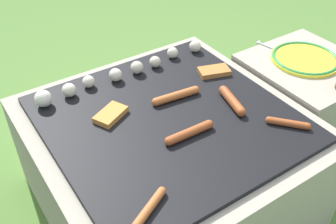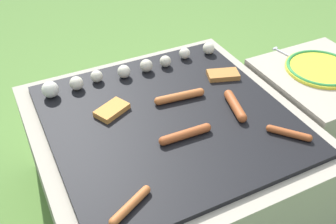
{
  "view_description": "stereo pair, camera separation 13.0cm",
  "coord_description": "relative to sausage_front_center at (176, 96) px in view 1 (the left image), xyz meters",
  "views": [
    {
      "loc": [
        -0.57,
        -0.85,
        1.27
      ],
      "look_at": [
        0.0,
        0.0,
        0.46
      ],
      "focal_mm": 42.0,
      "sensor_mm": 36.0,
      "label": 1
    },
    {
      "loc": [
        -0.45,
        -0.91,
        1.27
      ],
      "look_at": [
        0.0,
        0.0,
        0.46
      ],
      "focal_mm": 42.0,
      "sensor_mm": 36.0,
      "label": 2
    }
  ],
  "objects": [
    {
      "name": "grill",
      "position": [
        -0.08,
        -0.07,
        -0.24
      ],
      "size": [
        0.88,
        0.88,
        0.44
      ],
      "color": "#A89E8C",
      "rests_on": "ground_plane"
    },
    {
      "name": "plate_colorful",
      "position": [
        0.59,
        -0.07,
        -0.01
      ],
      "size": [
        0.27,
        0.27,
        0.02
      ],
      "color": "yellow",
      "rests_on": "side_ledge"
    },
    {
      "name": "sausage_back_center",
      "position": [
        0.14,
        -0.13,
        0.0
      ],
      "size": [
        0.06,
        0.16,
        0.03
      ],
      "color": "#A34C23",
      "rests_on": "grill"
    },
    {
      "name": "fork_utensil",
      "position": [
        0.54,
        0.07,
        -0.01
      ],
      "size": [
        0.04,
        0.17,
        0.01
      ],
      "color": "silver",
      "rests_on": "side_ledge"
    },
    {
      "name": "sausage_back_right",
      "position": [
        0.22,
        -0.32,
        -0.0
      ],
      "size": [
        0.1,
        0.11,
        0.02
      ],
      "color": "#A34C23",
      "rests_on": "grill"
    },
    {
      "name": "bread_slice_center",
      "position": [
        -0.24,
        0.04,
        -0.0
      ],
      "size": [
        0.13,
        0.11,
        0.02
      ],
      "color": "#D18438",
      "rests_on": "grill"
    },
    {
      "name": "sausage_front_left",
      "position": [
        -0.33,
        -0.36,
        -0.0
      ],
      "size": [
        0.14,
        0.08,
        0.02
      ],
      "color": "#B7602D",
      "rests_on": "grill"
    },
    {
      "name": "sausage_front_right",
      "position": [
        -0.08,
        -0.18,
        -0.0
      ],
      "size": [
        0.18,
        0.03,
        0.03
      ],
      "color": "#A34C23",
      "rests_on": "grill"
    },
    {
      "name": "mushroom_row",
      "position": [
        -0.12,
        0.23,
        0.01
      ],
      "size": [
        0.71,
        0.08,
        0.06
      ],
      "color": "silver",
      "rests_on": "grill"
    },
    {
      "name": "bread_slice_right",
      "position": [
        0.22,
        0.06,
        -0.0
      ],
      "size": [
        0.13,
        0.1,
        0.02
      ],
      "color": "#B27033",
      "rests_on": "grill"
    },
    {
      "name": "ground_plane",
      "position": [
        -0.08,
        -0.07,
        -0.46
      ],
      "size": [
        14.0,
        14.0,
        0.0
      ],
      "primitive_type": "plane",
      "color": "#567F38"
    },
    {
      "name": "sausage_front_center",
      "position": [
        0.0,
        0.0,
        0.0
      ],
      "size": [
        0.19,
        0.05,
        0.03
      ],
      "color": "#B7602D",
      "rests_on": "grill"
    },
    {
      "name": "side_ledge",
      "position": [
        0.59,
        -0.1,
        -0.24
      ],
      "size": [
        0.43,
        0.46,
        0.44
      ],
      "color": "#A89E8C",
      "rests_on": "ground_plane"
    }
  ]
}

